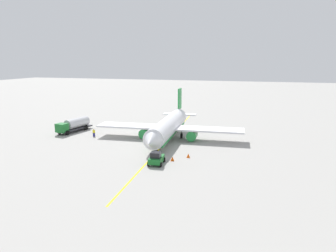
{
  "coord_description": "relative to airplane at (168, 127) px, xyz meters",
  "views": [
    {
      "loc": [
        62.43,
        19.15,
        16.78
      ],
      "look_at": [
        0.0,
        0.0,
        3.0
      ],
      "focal_mm": 33.36,
      "sensor_mm": 36.0,
      "label": 1
    }
  ],
  "objects": [
    {
      "name": "taxi_line_marking",
      "position": [
        0.47,
        0.03,
        -2.75
      ],
      "size": [
        64.76,
        5.11,
        0.01
      ],
      "primitive_type": "cube",
      "rotation": [
        0.0,
        0.0,
        0.07
      ],
      "color": "yellow",
      "rests_on": "ground"
    },
    {
      "name": "pushback_tug",
      "position": [
        16.7,
        3.01,
        -1.75
      ],
      "size": [
        3.77,
        2.6,
        2.2
      ],
      "color": "#196B28",
      "rests_on": "ground"
    },
    {
      "name": "ground_plane",
      "position": [
        0.47,
        0.03,
        -2.75
      ],
      "size": [
        400.0,
        400.0,
        0.0
      ],
      "primitive_type": "plane",
      "color": "#9E9B96"
    },
    {
      "name": "airplane",
      "position": [
        0.0,
        0.0,
        0.0
      ],
      "size": [
        31.5,
        32.24,
        9.87
      ],
      "color": "white",
      "rests_on": "ground"
    },
    {
      "name": "safety_cone_nose",
      "position": [
        14.13,
        5.01,
        -2.38
      ],
      "size": [
        0.66,
        0.66,
        0.74
      ],
      "primitive_type": "cone",
      "color": "#F2590F",
      "rests_on": "ground"
    },
    {
      "name": "safety_cone_wingtip",
      "position": [
        11.57,
        7.18,
        -2.4
      ],
      "size": [
        0.65,
        0.65,
        0.72
      ],
      "primitive_type": "cone",
      "color": "#F2590F",
      "rests_on": "ground"
    },
    {
      "name": "fuel_tanker",
      "position": [
        -0.32,
        -23.75,
        -1.03
      ],
      "size": [
        10.22,
        4.27,
        3.15
      ],
      "color": "#2D2D33",
      "rests_on": "ground"
    },
    {
      "name": "refueling_worker",
      "position": [
        2.67,
        -16.7,
        -1.93
      ],
      "size": [
        0.59,
        0.63,
        1.71
      ],
      "color": "navy",
      "rests_on": "ground"
    }
  ]
}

